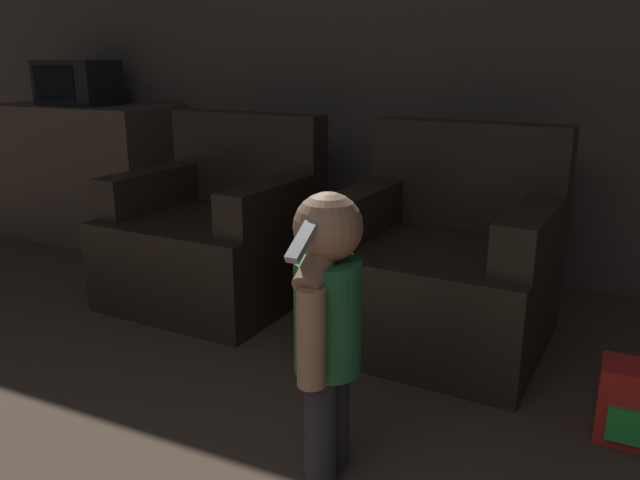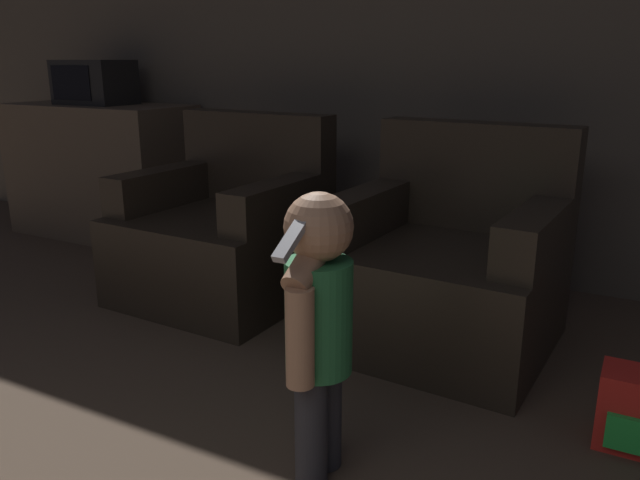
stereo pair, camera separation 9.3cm
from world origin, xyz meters
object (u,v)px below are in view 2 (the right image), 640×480
Objects in this scene: person_toddler at (317,318)px; toy_backpack at (636,411)px; armchair_right at (447,269)px; microwave at (94,82)px; armchair_left at (226,235)px.

person_toddler is 1.09m from toy_backpack.
person_toddler is at bearing -143.82° from toy_backpack.
armchair_right reaches higher than toy_backpack.
toy_backpack is at bearing -17.39° from microwave.
armchair_right is 1.91× the size of microwave.
toy_backpack is at bearing -12.00° from armchair_left.
microwave reaches higher than person_toddler.
microwave is (-3.43, 1.07, 0.93)m from toy_backpack.
microwave is at bearing -126.30° from person_toddler.
toy_backpack is (0.82, 0.60, -0.38)m from person_toddler.
person_toddler is at bearing -88.66° from armchair_right.
person_toddler reaches higher than toy_backpack.
armchair_right is 1.09× the size of person_toddler.
microwave is at bearing 161.21° from armchair_left.
armchair_left is 2.04m from toy_backpack.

